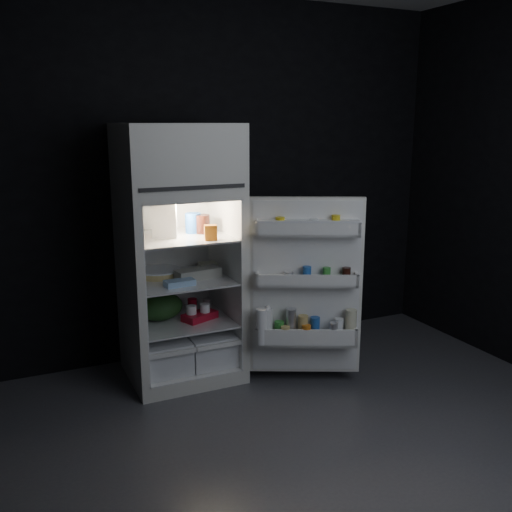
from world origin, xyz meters
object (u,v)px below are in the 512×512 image
fridge_door (306,291)px  milk_jug (165,219)px  egg_carton (198,274)px  refrigerator (178,245)px  yogurt_tray (200,316)px

fridge_door → milk_jug: 1.07m
fridge_door → milk_jug: fridge_door is taller
milk_jug → egg_carton: 0.44m
egg_carton → refrigerator: bearing=128.0°
egg_carton → yogurt_tray: bearing=-65.7°
refrigerator → milk_jug: (-0.09, -0.02, 0.19)m
refrigerator → egg_carton: 0.24m
egg_carton → milk_jug: bearing=150.3°
yogurt_tray → refrigerator: bearing=113.9°
yogurt_tray → fridge_door: bearing=-57.4°
yogurt_tray → egg_carton: bearing=100.7°
milk_jug → yogurt_tray: (0.21, -0.08, -0.69)m
milk_jug → egg_carton: size_ratio=0.76×
milk_jug → yogurt_tray: milk_jug is taller
fridge_door → yogurt_tray: size_ratio=5.04×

